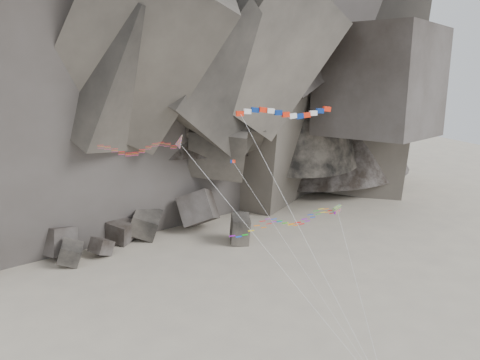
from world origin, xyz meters
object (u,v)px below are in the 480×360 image
object	(u,v)px
parafoil_kite	(282,222)
pennant_kite	(269,218)
delta_kite	(136,148)
banner_kite	(285,114)

from	to	relation	value
parafoil_kite	pennant_kite	world-z (taller)	pennant_kite
delta_kite	pennant_kite	xyz separation A→B (m)	(12.32, -4.83, -7.01)
pennant_kite	banner_kite	bearing A→B (deg)	58.99
parafoil_kite	pennant_kite	size ratio (longest dim) A/B	0.77
banner_kite	pennant_kite	distance (m)	11.28
banner_kite	parafoil_kite	world-z (taller)	banner_kite
delta_kite	banner_kite	xyz separation A→B (m)	(15.64, -0.67, 2.93)
pennant_kite	delta_kite	bearing A→B (deg)	166.23
delta_kite	banner_kite	distance (m)	15.93
banner_kite	pennant_kite	world-z (taller)	banner_kite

